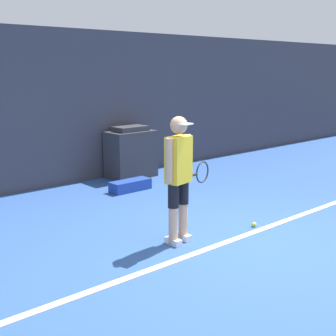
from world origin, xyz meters
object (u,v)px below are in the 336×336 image
covered_chair (131,153)px  tennis_player (179,174)px  equipment_bag (130,185)px  tennis_ball (254,224)px

covered_chair → tennis_player: bearing=-117.9°
tennis_player → equipment_bag: size_ratio=2.07×
tennis_player → covered_chair: size_ratio=1.54×
tennis_ball → covered_chair: 3.74m
tennis_ball → covered_chair: bearing=80.9°
tennis_player → equipment_bag: (1.11, 2.51, -0.81)m
tennis_ball → tennis_player: bearing=166.8°
equipment_bag → tennis_ball: bearing=-88.0°
equipment_bag → covered_chair: bearing=52.1°
tennis_ball → covered_chair: size_ratio=0.06×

